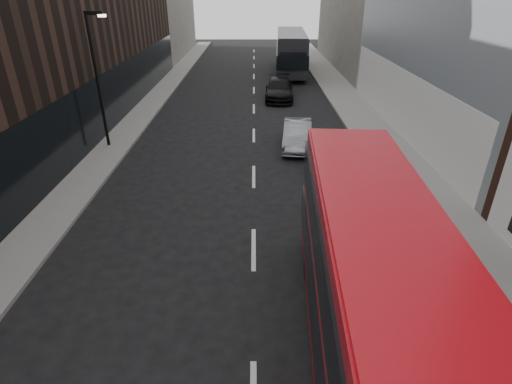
{
  "coord_description": "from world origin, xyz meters",
  "views": [
    {
      "loc": [
        0.03,
        -3.55,
        8.24
      ],
      "look_at": [
        0.08,
        7.54,
        2.5
      ],
      "focal_mm": 28.0,
      "sensor_mm": 36.0,
      "label": 1
    }
  ],
  "objects_px": {
    "red_bus": "(373,290)",
    "car_a": "(328,155)",
    "grey_bus": "(291,51)",
    "car_c": "(279,89)",
    "street_lamp": "(97,73)",
    "car_b": "(297,135)"
  },
  "relations": [
    {
      "from": "car_c",
      "to": "grey_bus",
      "type": "bearing_deg",
      "value": 83.74
    },
    {
      "from": "red_bus",
      "to": "car_b",
      "type": "height_order",
      "value": "red_bus"
    },
    {
      "from": "car_a",
      "to": "street_lamp",
      "type": "bearing_deg",
      "value": 173.47
    },
    {
      "from": "red_bus",
      "to": "car_c",
      "type": "bearing_deg",
      "value": 94.8
    },
    {
      "from": "street_lamp",
      "to": "car_c",
      "type": "xyz_separation_m",
      "value": [
        10.28,
        11.02,
        -3.39
      ]
    },
    {
      "from": "street_lamp",
      "to": "car_a",
      "type": "xyz_separation_m",
      "value": [
        11.95,
        -2.97,
        -3.48
      ]
    },
    {
      "from": "street_lamp",
      "to": "car_c",
      "type": "relative_size",
      "value": 1.29
    },
    {
      "from": "red_bus",
      "to": "car_a",
      "type": "relative_size",
      "value": 2.64
    },
    {
      "from": "red_bus",
      "to": "car_b",
      "type": "bearing_deg",
      "value": 94.08
    },
    {
      "from": "red_bus",
      "to": "car_c",
      "type": "height_order",
      "value": "red_bus"
    },
    {
      "from": "street_lamp",
      "to": "car_b",
      "type": "relative_size",
      "value": 1.58
    },
    {
      "from": "grey_bus",
      "to": "car_c",
      "type": "xyz_separation_m",
      "value": [
        -1.82,
        -11.11,
        -1.39
      ]
    },
    {
      "from": "grey_bus",
      "to": "car_c",
      "type": "distance_m",
      "value": 11.35
    },
    {
      "from": "car_a",
      "to": "grey_bus",
      "type": "bearing_deg",
      "value": 97.12
    },
    {
      "from": "grey_bus",
      "to": "car_c",
      "type": "bearing_deg",
      "value": -96.13
    },
    {
      "from": "red_bus",
      "to": "car_a",
      "type": "xyz_separation_m",
      "value": [
        1.14,
        11.91,
        -1.7
      ]
    },
    {
      "from": "red_bus",
      "to": "grey_bus",
      "type": "distance_m",
      "value": 37.05
    },
    {
      "from": "grey_bus",
      "to": "street_lamp",
      "type": "bearing_deg",
      "value": -115.49
    },
    {
      "from": "street_lamp",
      "to": "grey_bus",
      "type": "xyz_separation_m",
      "value": [
        12.09,
        22.14,
        -2.0
      ]
    },
    {
      "from": "car_c",
      "to": "red_bus",
      "type": "bearing_deg",
      "value": -85.78
    },
    {
      "from": "street_lamp",
      "to": "car_b",
      "type": "height_order",
      "value": "street_lamp"
    },
    {
      "from": "red_bus",
      "to": "street_lamp",
      "type": "bearing_deg",
      "value": 129.61
    }
  ]
}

